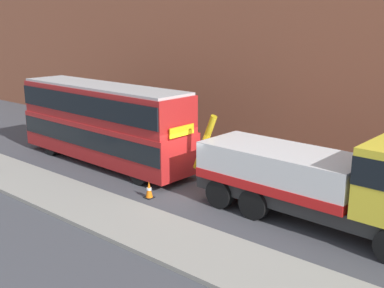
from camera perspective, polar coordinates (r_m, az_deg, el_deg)
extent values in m
plane|color=#424247|center=(19.97, 0.47, -5.78)|extent=(120.00, 120.00, 0.00)
cube|color=gray|center=(17.15, -8.64, -9.25)|extent=(60.00, 2.80, 0.15)
cube|color=#935138|center=(24.94, 12.03, 16.73)|extent=(60.00, 1.20, 16.00)
cube|color=#2D2D2D|center=(17.13, 14.58, -6.79)|extent=(9.06, 2.48, 0.55)
cube|color=silver|center=(17.39, 10.99, -2.84)|extent=(6.17, 2.78, 1.40)
cube|color=red|center=(17.55, 10.91, -4.46)|extent=(6.18, 2.83, 0.36)
cylinder|color=#B79914|center=(19.37, 1.61, 0.17)|extent=(1.24, 0.32, 2.52)
cylinder|color=black|center=(18.89, 11.51, -5.44)|extent=(1.17, 0.37, 1.16)
cylinder|color=black|center=(17.12, 7.70, -7.43)|extent=(1.17, 0.37, 1.16)
cylinder|color=black|center=(19.68, 7.50, -4.43)|extent=(1.17, 0.37, 1.16)
cylinder|color=black|center=(17.99, 3.46, -6.19)|extent=(1.17, 0.37, 1.16)
cube|color=#AD1E1E|center=(23.98, -10.95, 0.69)|extent=(11.07, 2.83, 1.90)
cube|color=#AD1E1E|center=(23.62, -11.16, 4.93)|extent=(10.85, 2.72, 1.70)
cube|color=black|center=(23.92, -10.98, 1.27)|extent=(10.96, 2.87, 0.90)
cube|color=black|center=(23.60, -11.17, 5.17)|extent=(10.74, 2.87, 1.00)
cube|color=#B2B2B2|center=(23.48, -11.27, 7.11)|extent=(10.62, 2.61, 0.12)
cube|color=yellow|center=(19.68, -1.28, 1.63)|extent=(0.10, 1.50, 0.44)
cylinder|color=black|center=(22.04, -2.42, -2.37)|extent=(1.05, 0.33, 1.04)
cylinder|color=black|center=(20.62, -6.61, -3.67)|extent=(1.05, 0.33, 1.04)
cylinder|color=black|center=(27.38, -13.29, 0.65)|extent=(1.05, 0.33, 1.04)
cylinder|color=black|center=(26.25, -17.14, -0.22)|extent=(1.05, 0.33, 1.04)
cone|color=orange|center=(19.08, -5.38, -5.69)|extent=(0.32, 0.32, 0.72)
cylinder|color=white|center=(19.07, -5.38, -5.59)|extent=(0.21, 0.21, 0.10)
cube|color=black|center=(19.21, -5.35, -6.64)|extent=(0.36, 0.36, 0.04)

